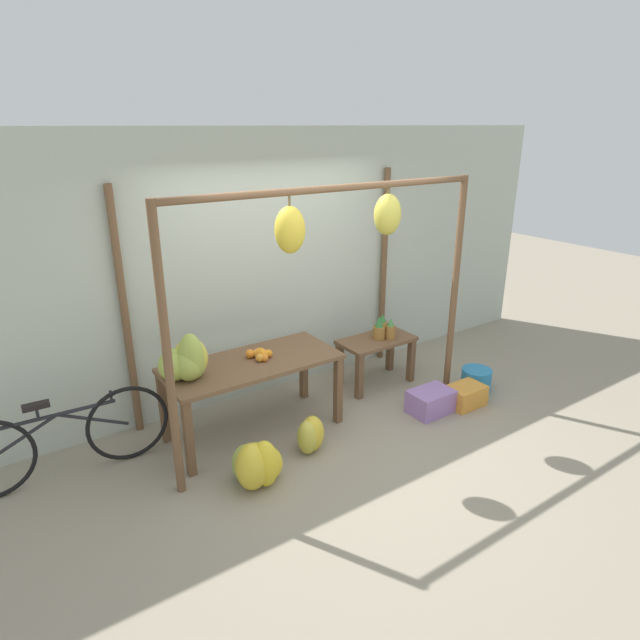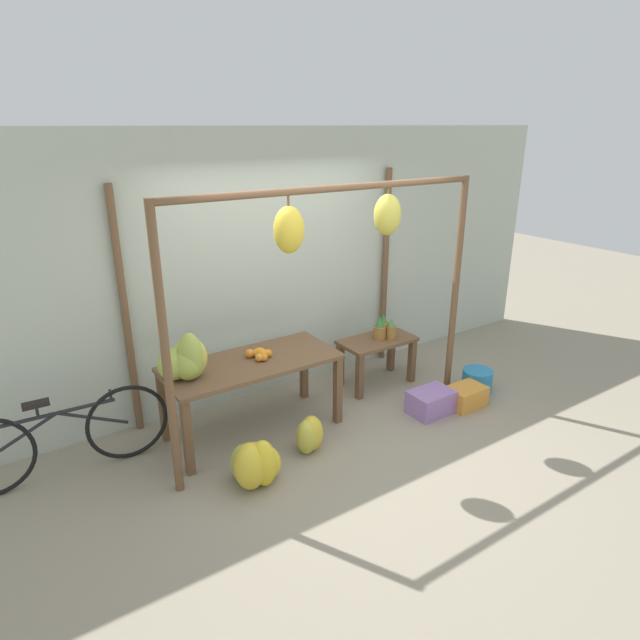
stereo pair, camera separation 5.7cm
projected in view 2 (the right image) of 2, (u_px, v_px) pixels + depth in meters
The scene contains 14 objects.
ground_plane at pixel (350, 445), 4.97m from camera, with size 20.00×20.00×0.00m, color gray.
shop_wall_back at pixel (269, 266), 5.65m from camera, with size 8.00×0.08×2.80m.
stall_awning at pixel (321, 258), 4.81m from camera, with size 3.14×1.28×2.35m.
display_table_main at pixel (252, 371), 5.00m from camera, with size 1.64×0.73×0.74m.
display_table_side at pixel (377, 349), 6.02m from camera, with size 0.85×0.46×0.55m.
banana_pile_on_table at pixel (187, 360), 4.58m from camera, with size 0.49×0.41×0.42m.
orange_pile at pixel (260, 354), 5.01m from camera, with size 0.23×0.22×0.10m.
pineapple_cluster at pixel (384, 329), 5.96m from camera, with size 0.23×0.20×0.28m.
banana_pile_ground_left at pixel (255, 464), 4.39m from camera, with size 0.53×0.46×0.42m.
banana_pile_ground_right at pixel (309, 435), 4.84m from camera, with size 0.35×0.32×0.34m.
fruit_crate_white at pixel (431, 402), 5.50m from camera, with size 0.45×0.31×0.24m.
blue_bucket at pixel (477, 380), 5.96m from camera, with size 0.33×0.33×0.25m.
parked_bicycle at pixel (61, 438), 4.43m from camera, with size 1.77×0.12×0.74m.
fruit_crate_purple at pixel (466, 396), 5.64m from camera, with size 0.40×0.28×0.22m.
Camera 2 is at (-2.59, -3.40, 2.81)m, focal length 30.00 mm.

